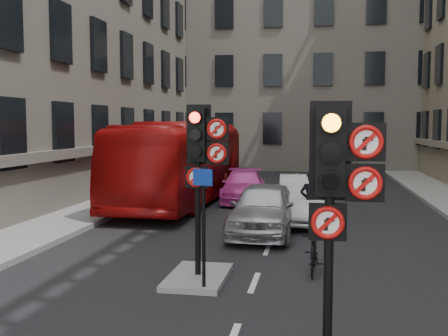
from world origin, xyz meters
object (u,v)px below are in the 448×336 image
(motorcyclist, at_px, (311,202))
(car_pink, at_px, (244,186))
(car_silver, at_px, (264,209))
(car_white, at_px, (304,199))
(motorcycle, at_px, (314,251))
(signal_far, at_px, (202,152))
(info_sign, at_px, (203,211))
(bus_red, at_px, (183,162))
(signal_near, at_px, (337,181))

(motorcyclist, bearing_deg, car_pink, -77.71)
(motorcyclist, bearing_deg, car_silver, 10.71)
(car_white, distance_m, motorcycle, 6.21)
(car_white, distance_m, motorcyclist, 1.73)
(signal_far, bearing_deg, car_white, 74.88)
(car_pink, distance_m, info_sign, 12.28)
(signal_far, relative_size, bus_red, 0.29)
(signal_near, height_order, signal_far, signal_far)
(car_silver, xyz_separation_m, motorcyclist, (1.38, 0.63, 0.16))
(motorcycle, bearing_deg, signal_near, -84.03)
(car_white, xyz_separation_m, info_sign, (-1.73, -8.01, 0.84))
(signal_near, distance_m, car_white, 11.36)
(signal_far, height_order, car_silver, signal_far)
(signal_far, distance_m, motorcycle, 3.37)
(signal_far, distance_m, info_sign, 1.38)
(signal_near, relative_size, signal_far, 1.00)
(signal_near, distance_m, bus_red, 15.95)
(signal_near, relative_size, motorcycle, 2.26)
(signal_near, distance_m, motorcycle, 5.44)
(car_silver, bearing_deg, car_white, 66.03)
(motorcycle, bearing_deg, car_silver, 114.04)
(bus_red, bearing_deg, motorcyclist, -44.15)
(car_white, height_order, motorcyclist, motorcyclist)
(car_silver, distance_m, bus_red, 7.26)
(car_silver, relative_size, motorcyclist, 2.44)
(signal_near, height_order, car_pink, signal_near)
(signal_near, distance_m, motorcyclist, 9.64)
(car_white, xyz_separation_m, motorcyclist, (0.26, -1.71, 0.16))
(signal_near, xyz_separation_m, bus_red, (-5.78, 14.84, -0.89))
(motorcycle, bearing_deg, bus_red, 122.01)
(car_white, xyz_separation_m, bus_red, (-5.13, 3.65, 0.92))
(car_pink, height_order, motorcycle, car_pink)
(info_sign, bearing_deg, car_pink, 106.84)
(signal_near, bearing_deg, car_pink, 102.06)
(car_pink, distance_m, motorcyclist, 6.58)
(car_pink, xyz_separation_m, motorcycle, (3.01, -10.39, -0.17))
(car_pink, relative_size, motorcyclist, 2.40)
(car_pink, relative_size, motorcycle, 2.82)
(signal_near, relative_size, car_pink, 0.80)
(bus_red, bearing_deg, car_silver, -55.50)
(car_white, xyz_separation_m, car_pink, (-2.63, 4.20, -0.12))
(info_sign, bearing_deg, car_white, 90.42)
(info_sign, bearing_deg, signal_far, 117.36)
(car_silver, distance_m, car_white, 2.59)
(bus_red, bearing_deg, car_white, -34.74)
(motorcyclist, xyz_separation_m, info_sign, (-1.99, -6.30, 0.68))
(signal_near, xyz_separation_m, motorcycle, (-0.28, 5.01, -2.11))
(signal_far, distance_m, motorcyclist, 6.17)
(signal_near, bearing_deg, info_sign, 126.82)
(motorcyclist, bearing_deg, bus_red, -58.64)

